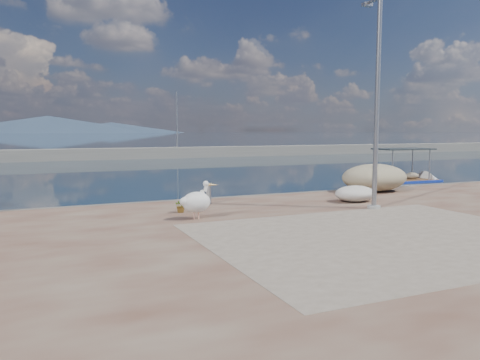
% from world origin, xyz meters
% --- Properties ---
extents(ground, '(1400.00, 1400.00, 0.00)m').
position_xyz_m(ground, '(0.00, 0.00, 0.00)').
color(ground, '#162635').
rests_on(ground, ground).
extents(quay, '(44.00, 22.00, 0.50)m').
position_xyz_m(quay, '(0.00, -6.00, 0.25)').
color(quay, '#553224').
rests_on(quay, ground).
extents(quay_patch, '(9.00, 7.00, 0.01)m').
position_xyz_m(quay_patch, '(1.00, -3.00, 0.50)').
color(quay_patch, gray).
rests_on(quay_patch, quay).
extents(breakwater, '(120.00, 2.20, 7.50)m').
position_xyz_m(breakwater, '(-0.00, 40.00, 0.60)').
color(breakwater, gray).
rests_on(breakwater, ground).
extents(mountains, '(370.00, 280.00, 22.00)m').
position_xyz_m(mountains, '(4.39, 650.00, 9.51)').
color(mountains, '#28384C').
rests_on(mountains, ground).
extents(boat_right, '(5.43, 2.11, 2.56)m').
position_xyz_m(boat_right, '(10.90, 7.21, 0.20)').
color(boat_right, white).
rests_on(boat_right, ground).
extents(pelican, '(1.17, 0.56, 1.14)m').
position_xyz_m(pelican, '(-2.59, 1.08, 1.04)').
color(pelican, tan).
rests_on(pelican, quay).
extents(lamp_post, '(0.44, 0.96, 7.00)m').
position_xyz_m(lamp_post, '(3.52, 0.53, 3.80)').
color(lamp_post, gray).
rests_on(lamp_post, quay).
extents(bollard_near, '(0.25, 0.25, 0.75)m').
position_xyz_m(bollard_near, '(-1.25, 3.78, 0.91)').
color(bollard_near, gray).
rests_on(bollard_near, quay).
extents(potted_plant, '(0.48, 0.44, 0.46)m').
position_xyz_m(potted_plant, '(-2.70, 2.39, 0.73)').
color(potted_plant, '#33722D').
rests_on(potted_plant, quay).
extents(net_pile_c, '(3.04, 2.17, 1.19)m').
position_xyz_m(net_pile_c, '(6.50, 4.09, 1.10)').
color(net_pile_c, '#BCB18B').
rests_on(net_pile_c, quay).
extents(net_pile_d, '(1.59, 1.19, 0.60)m').
position_xyz_m(net_pile_d, '(3.90, 2.03, 0.80)').
color(net_pile_d, silver).
rests_on(net_pile_d, quay).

